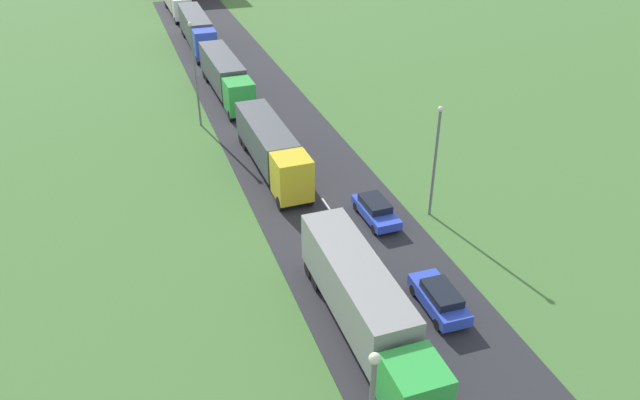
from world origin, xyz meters
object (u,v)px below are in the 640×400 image
Objects in this scene: truck_lead at (364,302)px; car_second at (440,298)px; truck_third at (225,75)px; truck_fifth at (177,0)px; truck_second at (272,147)px; truck_fourth at (197,29)px; lamppost_third at (195,70)px; lamppost_second at (436,156)px; car_third at (376,210)px.

truck_lead reaches higher than car_second.
truck_fifth is (-0.02, 33.92, -0.11)m from truck_third.
truck_fourth is (0.01, 33.76, 0.15)m from truck_second.
car_second is 0.47× the size of lamppost_third.
truck_lead is 35.35m from truck_third.
truck_second is 11.49m from lamppost_third.
truck_fourth is at bearing 89.58° from truck_lead.
lamppost_third reaches higher than car_second.
truck_lead is at bearing -133.53° from lamppost_second.
truck_third is (-0.05, 16.67, 0.08)m from truck_second.
car_third is at bearing 62.84° from truck_lead.
truck_fourth is at bearing 96.22° from car_third.
truck_fifth is 2.80× the size of car_third.
truck_lead is 1.06× the size of truck_second.
lamppost_third reaches higher than car_third.
truck_fifth is 60.65m from lamppost_second.
car_third is at bearing 87.46° from car_second.
lamppost_second reaches higher than truck_lead.
truck_third is at bearing 108.00° from lamppost_second.
car_second is 0.99× the size of car_third.
car_second reaches higher than car_third.
car_second is at bearing -76.94° from truck_second.
truck_fourth reaches higher than truck_lead.
lamppost_third is at bearing 113.37° from car_third.
car_third is 0.48× the size of lamppost_third.
lamppost_second is at bearing -8.10° from car_third.
lamppost_second reaches higher than car_third.
truck_third is at bearing 89.48° from truck_lead.
truck_second is at bearing 131.82° from lamppost_second.
car_third is at bearing -62.33° from truck_second.
lamppost_second is (4.19, 8.86, 3.55)m from car_second.
truck_lead reaches higher than car_third.
truck_fifth is at bearing 90.08° from truck_second.
truck_third is at bearing 97.00° from car_second.
truck_lead is at bearing -91.12° from truck_second.
lamppost_third is (-8.36, 19.35, 4.23)m from car_third.
lamppost_third is (-3.70, 10.47, 2.96)m from truck_second.
lamppost_third is (-7.95, 28.75, 4.20)m from car_second.
truck_second is at bearing 117.67° from car_third.
lamppost_second is at bearing -48.18° from truck_second.
lamppost_second is (8.43, -9.42, 2.31)m from truck_second.
truck_lead is 12.96m from lamppost_second.
truck_fourth is (0.06, 17.09, 0.08)m from truck_third.
truck_fourth is 3.26× the size of car_third.
truck_lead is 1.68× the size of lamppost_second.
truck_fourth is at bearing 89.79° from truck_third.
car_third is 5.23m from lamppost_second.
truck_fourth is at bearing -89.71° from truck_fifth.
lamppost_second reaches higher than truck_fifth.
truck_second is 12.85m from lamppost_second.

